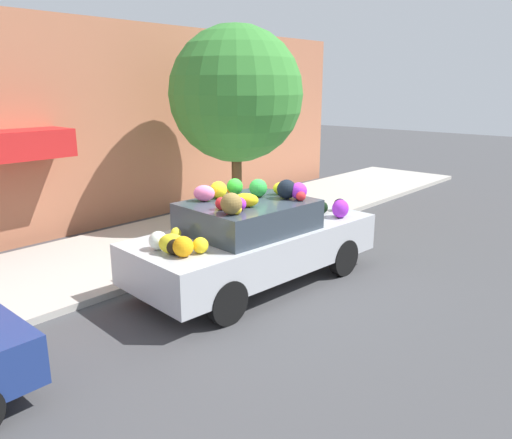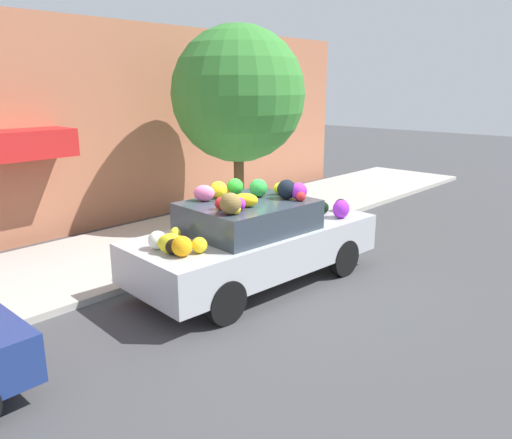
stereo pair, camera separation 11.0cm
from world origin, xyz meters
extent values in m
plane|color=#424244|center=(0.00, 0.00, 0.00)|extent=(60.00, 60.00, 0.00)
cube|color=#B2ADA3|center=(0.00, 2.70, 0.06)|extent=(24.00, 3.20, 0.12)
cube|color=#B26B4C|center=(0.00, 4.95, 2.37)|extent=(18.00, 0.30, 4.73)
cylinder|color=brown|center=(2.42, 2.62, 1.06)|extent=(0.24, 0.24, 1.90)
sphere|color=#388433|center=(2.42, 2.62, 3.09)|extent=(3.07, 3.07, 3.07)
cylinder|color=gold|center=(0.35, 1.69, 0.39)|extent=(0.20, 0.20, 0.55)
sphere|color=gold|center=(0.35, 1.69, 0.73)|extent=(0.18, 0.18, 0.18)
cube|color=#B7BABF|center=(0.00, -0.16, 0.65)|extent=(4.52, 2.10, 0.65)
cube|color=#333D47|center=(-0.18, -0.15, 1.22)|extent=(2.09, 1.71, 0.48)
cylinder|color=black|center=(1.42, 0.56, 0.33)|extent=(0.67, 0.23, 0.66)
cylinder|color=black|center=(1.30, -1.08, 0.33)|extent=(0.67, 0.23, 0.66)
cylinder|color=black|center=(-1.30, 0.75, 0.33)|extent=(0.67, 0.23, 0.66)
cylinder|color=black|center=(-1.42, -0.89, 0.33)|extent=(0.67, 0.23, 0.66)
ellipsoid|color=yellow|center=(0.60, -0.22, 1.57)|extent=(0.37, 0.37, 0.22)
ellipsoid|color=yellow|center=(-1.78, -0.17, 1.13)|extent=(0.43, 0.45, 0.29)
sphere|color=green|center=(0.07, 0.39, 1.60)|extent=(0.37, 0.37, 0.28)
sphere|color=orange|center=(1.66, -0.26, 1.09)|extent=(0.23, 0.23, 0.23)
sphere|color=black|center=(0.40, -0.48, 1.62)|extent=(0.44, 0.44, 0.32)
sphere|color=green|center=(0.20, -0.03, 1.61)|extent=(0.42, 0.42, 0.31)
sphere|color=black|center=(1.93, -0.57, 1.10)|extent=(0.33, 0.33, 0.24)
ellipsoid|color=purple|center=(-0.70, -0.46, 1.56)|extent=(0.23, 0.26, 0.20)
sphere|color=purple|center=(0.50, -0.66, 1.60)|extent=(0.40, 0.40, 0.28)
sphere|color=black|center=(1.54, -0.43, 1.09)|extent=(0.32, 0.32, 0.23)
sphere|color=black|center=(-1.78, -0.23, 1.10)|extent=(0.36, 0.36, 0.25)
sphere|color=yellow|center=(-0.91, -0.60, 1.53)|extent=(0.19, 0.19, 0.15)
sphere|color=yellow|center=(-1.50, -0.45, 1.09)|extent=(0.27, 0.27, 0.23)
sphere|color=red|center=(0.43, -0.76, 1.54)|extent=(0.23, 0.23, 0.16)
ellipsoid|color=purple|center=(1.52, -0.84, 1.14)|extent=(0.37, 0.33, 0.33)
sphere|color=white|center=(-1.80, 0.13, 1.11)|extent=(0.38, 0.38, 0.27)
sphere|color=olive|center=(-0.95, -0.53, 1.62)|extent=(0.39, 0.39, 0.32)
sphere|color=orange|center=(0.03, 0.43, 1.54)|extent=(0.18, 0.18, 0.17)
ellipsoid|color=yellow|center=(-0.46, -0.37, 1.57)|extent=(0.40, 0.45, 0.21)
sphere|color=red|center=(-0.85, -0.23, 1.56)|extent=(0.26, 0.26, 0.20)
ellipsoid|color=pink|center=(-0.64, 0.40, 1.59)|extent=(0.39, 0.42, 0.26)
sphere|color=#FEA312|center=(-1.76, -0.38, 1.12)|extent=(0.38, 0.38, 0.29)
sphere|color=yellow|center=(-0.33, 0.38, 1.60)|extent=(0.41, 0.41, 0.29)
ellipsoid|color=yellow|center=(-1.33, 0.31, 1.08)|extent=(0.25, 0.25, 0.20)
camera|label=1|loc=(-5.97, -5.53, 3.29)|focal=35.00mm
camera|label=2|loc=(-5.90, -5.61, 3.29)|focal=35.00mm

